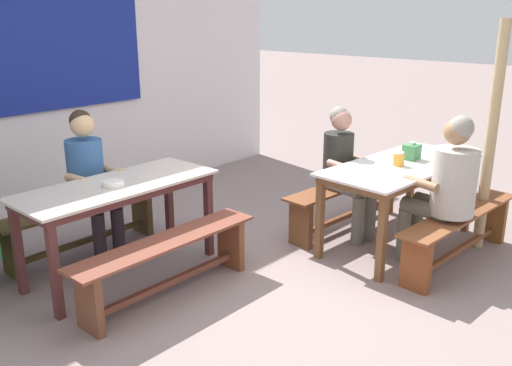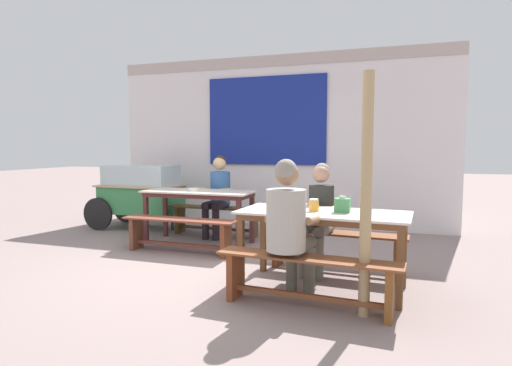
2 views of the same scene
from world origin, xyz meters
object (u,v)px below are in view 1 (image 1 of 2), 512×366
at_px(dining_table_near, 401,172).
at_px(bench_near_front, 459,231).
at_px(bench_far_back, 82,221).
at_px(person_center_facing, 90,174).
at_px(bench_far_front, 167,260).
at_px(condiment_jar, 399,159).
at_px(bench_near_back, 346,198).
at_px(person_near_front, 447,183).
at_px(person_right_near_table, 345,165).
at_px(wooden_support_post, 491,139).
at_px(dining_table_far, 118,193).
at_px(tissue_box, 412,152).
at_px(soup_bowl, 113,184).

height_order(dining_table_near, bench_near_front, dining_table_near).
distance_m(bench_far_back, person_center_facing, 0.44).
relative_size(bench_far_front, condiment_jar, 12.73).
bearing_deg(bench_near_back, person_near_front, -102.95).
height_order(person_near_front, person_right_near_table, person_near_front).
bearing_deg(bench_far_front, wooden_support_post, -29.14).
bearing_deg(bench_near_back, person_right_near_table, -155.71).
height_order(person_right_near_table, condiment_jar, person_right_near_table).
relative_size(bench_far_front, person_right_near_table, 1.29).
xyz_separation_m(bench_near_front, person_center_facing, (-1.94, 2.51, 0.43)).
distance_m(bench_near_front, condiment_jar, 0.80).
distance_m(bench_near_back, person_near_front, 1.22).
height_order(bench_far_front, person_near_front, person_near_front).
height_order(dining_table_far, person_right_near_table, person_right_near_table).
bearing_deg(dining_table_far, person_near_front, -46.16).
bearing_deg(bench_far_front, bench_near_back, -5.92).
distance_m(tissue_box, soup_bowl, 2.66).
bearing_deg(dining_table_near, dining_table_far, 145.77).
height_order(person_right_near_table, wooden_support_post, wooden_support_post).
bearing_deg(bench_near_front, bench_far_back, 128.03).
height_order(bench_far_front, wooden_support_post, wooden_support_post).
height_order(person_center_facing, person_right_near_table, person_center_facing).
xyz_separation_m(dining_table_far, condiment_jar, (1.96, -1.41, 0.14)).
bearing_deg(soup_bowl, dining_table_near, -32.61).
relative_size(dining_table_near, person_near_front, 1.30).
relative_size(bench_far_front, person_center_facing, 1.24).
xyz_separation_m(person_near_front, tissue_box, (0.41, 0.52, 0.10)).
height_order(person_right_near_table, soup_bowl, person_right_near_table).
distance_m(person_center_facing, condiment_jar, 2.70).
bearing_deg(dining_table_near, bench_far_front, 158.58).
xyz_separation_m(bench_near_back, person_right_near_table, (-0.17, -0.08, 0.39)).
xyz_separation_m(bench_far_front, soup_bowl, (-0.06, 0.55, 0.50)).
xyz_separation_m(bench_far_front, person_right_near_table, (1.92, -0.29, 0.39)).
distance_m(bench_far_front, soup_bowl, 0.74).
xyz_separation_m(bench_near_back, tissue_box, (0.15, -0.58, 0.55)).
xyz_separation_m(dining_table_far, bench_near_back, (2.09, -0.81, -0.39)).
bearing_deg(tissue_box, dining_table_near, -177.45).
bearing_deg(wooden_support_post, tissue_box, 113.81).
bearing_deg(wooden_support_post, person_near_front, 173.28).
xyz_separation_m(tissue_box, soup_bowl, (-2.30, 1.34, -0.05)).
distance_m(person_center_facing, soup_bowl, 0.59).
relative_size(dining_table_far, person_center_facing, 1.26).
height_order(bench_near_front, person_near_front, person_near_front).
bearing_deg(bench_far_back, condiment_jar, -45.54).
xyz_separation_m(bench_near_back, soup_bowl, (-2.15, 0.76, 0.50)).
bearing_deg(person_near_front, wooden_support_post, -6.72).
distance_m(bench_far_back, wooden_support_post, 3.66).
relative_size(bench_far_front, tissue_box, 9.83).
height_order(bench_far_front, person_center_facing, person_center_facing).
distance_m(bench_near_back, person_right_near_table, 0.43).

